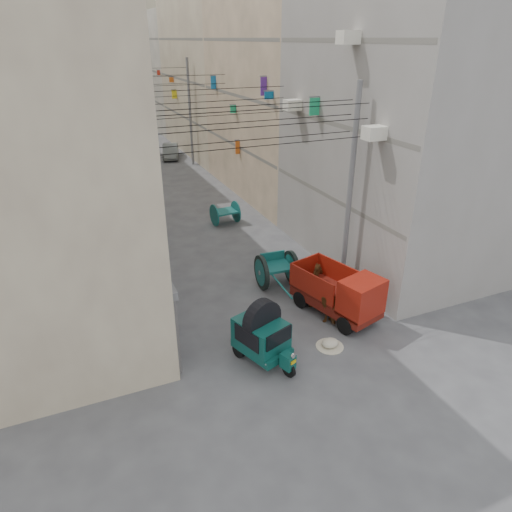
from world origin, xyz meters
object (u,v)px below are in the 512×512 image
auto_rickshaw (262,334)px  horse (326,294)px  distant_car_grey (171,151)px  second_cart (225,213)px  distant_car_green (128,131)px  mini_truck (344,297)px  feed_sack (330,343)px  tonga_cart (277,269)px  distant_car_white (140,207)px

auto_rickshaw → horse: 3.56m
distant_car_grey → auto_rickshaw: bearing=-82.3°
second_cart → distant_car_green: (-0.98, 27.40, -0.06)m
auto_rickshaw → mini_truck: (3.63, 0.97, -0.05)m
feed_sack → distant_car_green: (-0.40, 39.29, 0.43)m
tonga_cart → second_cart: (0.40, 7.42, -0.10)m
second_cart → feed_sack: bearing=-97.6°
second_cart → horse: horse is taller
second_cart → distant_car_green: second_cart is taller
distant_car_green → second_cart: bearing=101.5°
tonga_cart → distant_car_green: size_ratio=0.81×
distant_car_white → mini_truck: bearing=121.2°
distant_car_green → feed_sack: bearing=100.0°
tonga_cart → distant_car_grey: bearing=90.2°
distant_car_white → tonga_cart: bearing=121.1°
distant_car_white → distant_car_green: distant_car_green is taller
mini_truck → auto_rickshaw: bearing=179.6°
mini_truck → feed_sack: (-1.31, -1.30, -0.76)m
auto_rickshaw → mini_truck: bearing=-4.4°
feed_sack → distant_car_white: distant_car_white is taller
distant_car_green → auto_rickshaw: bearing=96.6°
mini_truck → distant_car_grey: 26.86m
second_cart → distant_car_green: 27.42m
distant_car_white → distant_car_green: 24.58m
tonga_cart → distant_car_white: 11.08m
distant_car_white → distant_car_grey: bearing=-99.0°
horse → distant_car_green: size_ratio=0.50×
tonga_cart → distant_car_green: (-0.57, 34.82, -0.17)m
auto_rickshaw → horse: bearing=6.0°
distant_car_green → distant_car_white: bearing=92.1°
mini_truck → horse: size_ratio=1.85×
horse → distant_car_grey: 26.32m
second_cart → mini_truck: bearing=-90.9°
second_cart → horse: size_ratio=0.74×
second_cart → distant_car_white: size_ratio=0.46×
feed_sack → distant_car_white: bearing=103.3°
second_cart → horse: 10.04m
mini_truck → feed_sack: size_ratio=6.30×
auto_rickshaw → mini_truck: size_ratio=0.66×
distant_car_white → distant_car_green: bearing=-85.6°
distant_car_white → distant_car_green: size_ratio=0.79×
mini_truck → second_cart: mini_truck is taller
feed_sack → distant_car_white: (-3.53, 14.91, 0.39)m
feed_sack → distant_car_grey: (1.47, 28.16, 0.44)m
distant_car_grey → second_cart: bearing=-77.7°
second_cart → feed_sack: (-0.57, -11.89, -0.49)m
tonga_cart → mini_truck: mini_truck is taller
auto_rickshaw → feed_sack: (2.32, -0.33, -0.81)m
auto_rickshaw → second_cart: size_ratio=1.64×
distant_car_green → distant_car_grey: bearing=108.9°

